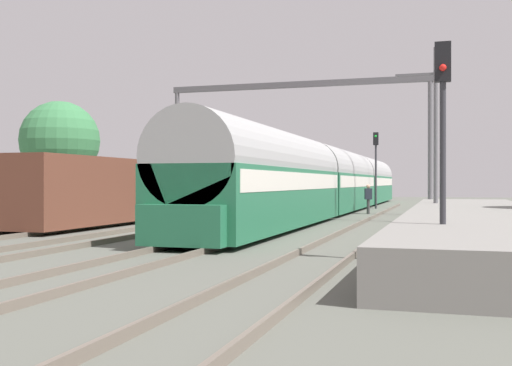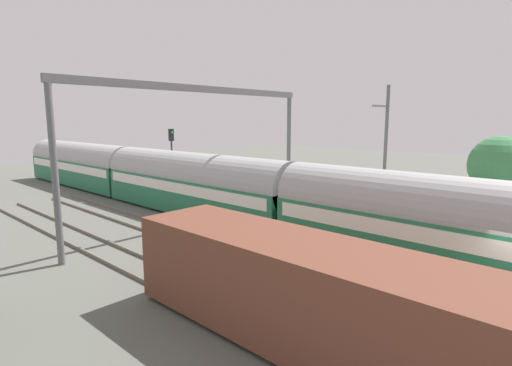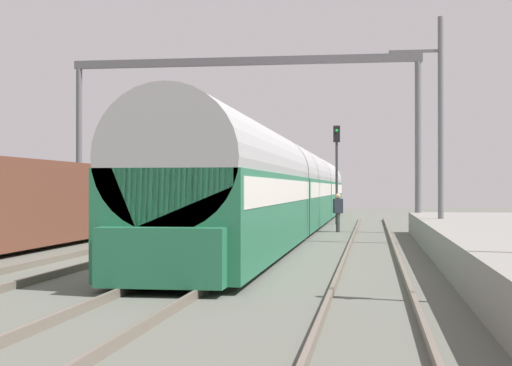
% 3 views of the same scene
% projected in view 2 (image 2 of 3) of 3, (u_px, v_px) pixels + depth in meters
% --- Properties ---
extents(track_west, '(1.51, 60.00, 0.16)m').
position_uv_depth(track_west, '(510.00, 342.00, 10.86)').
color(track_west, '#6B6054').
rests_on(track_west, ground).
extents(passenger_train, '(2.93, 49.20, 3.82)m').
position_uv_depth(passenger_train, '(193.00, 183.00, 25.75)').
color(passenger_train, '#236B47').
rests_on(passenger_train, ground).
extents(freight_car, '(2.80, 13.00, 2.70)m').
position_uv_depth(freight_car, '(331.00, 303.00, 10.09)').
color(freight_car, brown).
rests_on(freight_car, ground).
extents(person_crossing, '(0.46, 0.37, 1.73)m').
position_uv_depth(person_crossing, '(250.00, 199.00, 25.65)').
color(person_crossing, '#3C3C3C').
rests_on(person_crossing, ground).
extents(railway_signal_far, '(0.36, 0.30, 5.36)m').
position_uv_depth(railway_signal_far, '(172.00, 155.00, 30.19)').
color(railway_signal_far, '#2D2D33').
rests_on(railway_signal_far, ground).
extents(catenary_gantry, '(15.84, 0.28, 7.86)m').
position_uv_depth(catenary_gantry, '(201.00, 123.00, 21.56)').
color(catenary_gantry, '#5F5E62').
rests_on(catenary_gantry, ground).
extents(catenary_pole_east_mid, '(1.90, 0.20, 8.00)m').
position_uv_depth(catenary_pole_east_mid, '(385.00, 153.00, 23.12)').
color(catenary_pole_east_mid, '#5F5E62').
rests_on(catenary_pole_east_mid, ground).
extents(tree_east_background, '(3.59, 3.59, 5.10)m').
position_uv_depth(tree_east_background, '(500.00, 165.00, 24.27)').
color(tree_east_background, '#4C3826').
rests_on(tree_east_background, ground).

